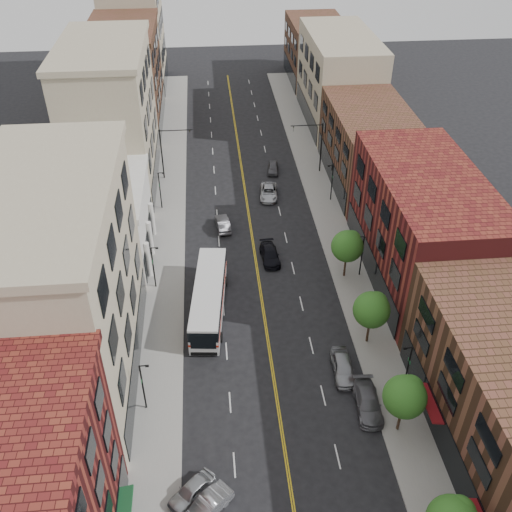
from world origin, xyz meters
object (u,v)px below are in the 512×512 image
object	(u,v)px
car_angle_a	(192,491)
car_lane_c	(273,168)
car_lane_a	(270,255)
car_lane_behind	(223,224)
car_parked_far	(343,367)
car_parked_mid	(368,403)
car_lane_b	(269,192)
city_bus	(209,297)
car_angle_b	(206,507)

from	to	relation	value
car_angle_a	car_lane_c	bearing A→B (deg)	123.25
car_lane_c	car_lane_a	bearing A→B (deg)	-90.21
car_lane_behind	car_lane_c	distance (m)	15.96
car_angle_a	car_parked_far	xyz separation A→B (m)	(13.36, 10.56, 0.12)
car_parked_far	car_lane_c	xyz separation A→B (m)	(-1.79, 38.30, -0.15)
car_angle_a	car_parked_mid	distance (m)	16.00
car_lane_b	car_lane_behind	bearing A→B (deg)	-125.38
car_parked_mid	car_lane_b	distance (m)	35.68
city_bus	car_angle_b	world-z (taller)	city_bus
car_parked_far	car_angle_b	bearing A→B (deg)	-133.96
car_lane_b	car_lane_c	distance (m)	7.01
car_lane_behind	car_angle_a	bearing A→B (deg)	77.41
car_lane_behind	car_lane_c	world-z (taller)	car_lane_behind
car_lane_b	car_lane_c	world-z (taller)	car_lane_b
car_lane_a	car_lane_behind	bearing A→B (deg)	122.17
city_bus	car_parked_far	size ratio (longest dim) A/B	2.81
city_bus	car_lane_behind	size ratio (longest dim) A/B	3.08
car_lane_a	car_lane_c	xyz separation A→B (m)	(2.79, 20.82, -0.04)
city_bus	car_angle_b	distance (m)	21.38
car_lane_c	car_lane_b	bearing A→B (deg)	-93.86
car_angle_a	car_parked_mid	world-z (taller)	car_parked_mid
car_lane_behind	car_lane_b	xyz separation A→B (m)	(6.40, 7.07, -0.01)
city_bus	car_lane_a	bearing A→B (deg)	55.10
city_bus	car_angle_a	xyz separation A→B (m)	(-1.77, -19.94, -1.25)
city_bus	car_lane_b	xyz separation A→B (m)	(8.43, 22.05, -1.22)
car_angle_a	car_lane_a	size ratio (longest dim) A/B	0.83
city_bus	car_lane_b	world-z (taller)	city_bus
car_lane_behind	car_lane_a	world-z (taller)	car_lane_behind
car_angle_a	car_lane_b	bearing A→B (deg)	122.92
car_lane_a	car_lane_b	size ratio (longest dim) A/B	0.95
city_bus	car_lane_c	size ratio (longest dim) A/B	3.47
car_angle_b	car_lane_behind	bearing A→B (deg)	133.22
city_bus	car_lane_c	xyz separation A→B (m)	(9.80, 28.92, -1.27)
car_angle_a	car_lane_c	distance (m)	50.22
car_angle_b	car_parked_mid	xyz separation A→B (m)	(13.58, 7.96, 0.03)
car_parked_far	car_lane_behind	xyz separation A→B (m)	(-9.56, 24.36, -0.09)
car_angle_a	car_lane_c	size ratio (longest dim) A/B	1.04
car_lane_behind	car_lane_a	xyz separation A→B (m)	(4.98, -6.88, -0.01)
car_angle_a	car_angle_b	world-z (taller)	car_angle_b
car_lane_a	car_lane_c	world-z (taller)	car_lane_a
car_angle_a	car_parked_mid	bearing A→B (deg)	70.83
car_lane_c	car_angle_b	bearing A→B (deg)	-94.46
car_angle_b	car_lane_a	world-z (taller)	car_angle_b
car_parked_far	car_lane_c	world-z (taller)	car_parked_far
car_lane_a	car_lane_c	distance (m)	21.01
city_bus	car_lane_b	bearing A→B (deg)	75.05
car_parked_mid	car_lane_behind	xyz separation A→B (m)	(-10.78, 28.34, -0.03)
car_angle_b	car_lane_b	bearing A→B (deg)	125.65
car_angle_b	car_lane_c	bearing A→B (deg)	125.74
car_angle_b	car_lane_a	distance (m)	30.44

